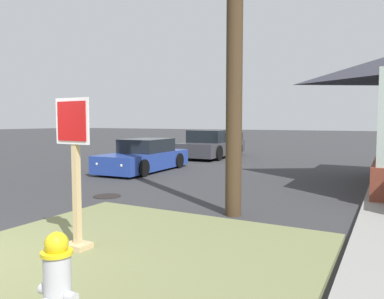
% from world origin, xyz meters
% --- Properties ---
extents(grass_corner_patch, '(5.15, 5.40, 0.08)m').
position_xyz_m(grass_corner_patch, '(1.91, 1.45, 0.04)').
color(grass_corner_patch, olive).
rests_on(grass_corner_patch, ground).
extents(fire_hydrant, '(0.38, 0.34, 0.98)m').
position_xyz_m(fire_hydrant, '(2.78, -0.28, 0.54)').
color(fire_hydrant, black).
rests_on(fire_hydrant, grass_corner_patch).
extents(stop_sign, '(0.66, 0.29, 2.19)m').
position_xyz_m(stop_sign, '(1.12, 1.54, 1.11)').
color(stop_sign, tan).
rests_on(stop_sign, grass_corner_patch).
extents(manhole_cover, '(0.70, 0.70, 0.02)m').
position_xyz_m(manhole_cover, '(-1.32, 4.94, 0.01)').
color(manhole_cover, black).
rests_on(manhole_cover, ground).
extents(parked_sedan_blue, '(2.02, 4.46, 1.25)m').
position_xyz_m(parked_sedan_blue, '(-3.41, 9.51, 0.54)').
color(parked_sedan_blue, '#233D93').
rests_on(parked_sedan_blue, ground).
extents(pickup_truck_charcoal, '(2.32, 5.11, 1.48)m').
position_xyz_m(pickup_truck_charcoal, '(-3.43, 15.67, 0.62)').
color(pickup_truck_charcoal, '#38383D').
rests_on(pickup_truck_charcoal, ground).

